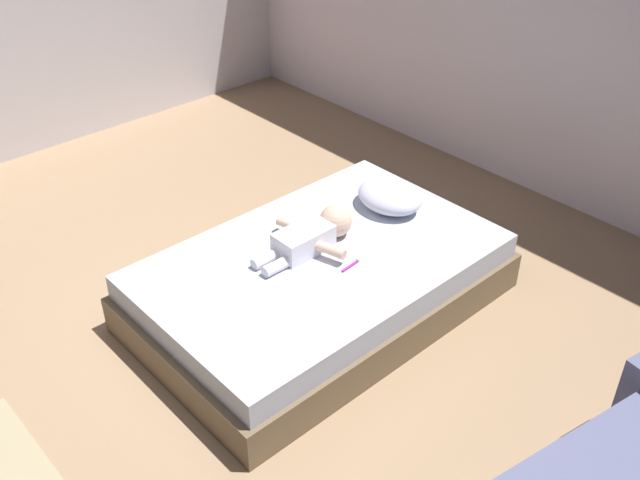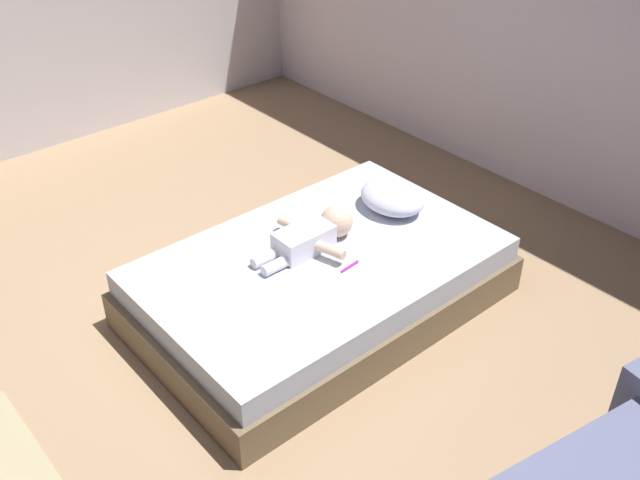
{
  "view_description": "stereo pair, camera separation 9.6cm",
  "coord_description": "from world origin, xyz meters",
  "px_view_note": "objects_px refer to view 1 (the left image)",
  "views": [
    {
      "loc": [
        2.49,
        -1.33,
        2.69
      ],
      "look_at": [
        0.07,
        0.86,
        0.47
      ],
      "focal_mm": 40.46,
      "sensor_mm": 36.0,
      "label": 1
    },
    {
      "loc": [
        2.55,
        -1.26,
        2.69
      ],
      "look_at": [
        0.07,
        0.86,
        0.47
      ],
      "focal_mm": 40.46,
      "sensor_mm": 36.0,
      "label": 2
    }
  ],
  "objects_px": {
    "bed": "(320,282)",
    "baby": "(314,234)",
    "pillow": "(390,196)",
    "toothbrush": "(352,265)"
  },
  "relations": [
    {
      "from": "bed",
      "to": "baby",
      "type": "xyz_separation_m",
      "value": [
        -0.09,
        0.04,
        0.27
      ]
    },
    {
      "from": "bed",
      "to": "pillow",
      "type": "relative_size",
      "value": 4.82
    },
    {
      "from": "toothbrush",
      "to": "baby",
      "type": "bearing_deg",
      "value": -176.16
    },
    {
      "from": "bed",
      "to": "pillow",
      "type": "distance_m",
      "value": 0.71
    },
    {
      "from": "baby",
      "to": "toothbrush",
      "type": "height_order",
      "value": "baby"
    },
    {
      "from": "baby",
      "to": "pillow",
      "type": "bearing_deg",
      "value": 89.67
    },
    {
      "from": "bed",
      "to": "baby",
      "type": "distance_m",
      "value": 0.28
    },
    {
      "from": "baby",
      "to": "toothbrush",
      "type": "relative_size",
      "value": 4.41
    },
    {
      "from": "bed",
      "to": "baby",
      "type": "relative_size",
      "value": 3.12
    },
    {
      "from": "pillow",
      "to": "toothbrush",
      "type": "bearing_deg",
      "value": -64.76
    }
  ]
}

